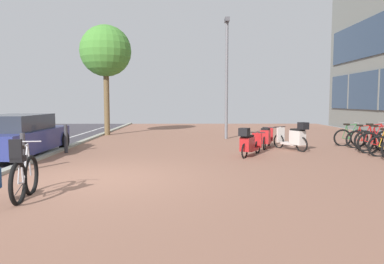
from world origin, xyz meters
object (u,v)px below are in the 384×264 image
at_px(parked_car_near, 17,136).
at_px(bicycle_rack_05, 364,139).
at_px(bicycle_foreground, 22,176).
at_px(lamp_post, 227,72).
at_px(bollard_near, 23,152).
at_px(bicycle_rack_04, 375,140).
at_px(bollard_far, 66,139).
at_px(scooter_near, 249,143).
at_px(bicycle_rack_03, 380,143).
at_px(street_tree, 106,52).
at_px(bicycle_rack_06, 351,137).
at_px(scooter_far, 266,137).
at_px(scooter_mid, 294,137).

bearing_deg(parked_car_near, bicycle_rack_05, 8.37).
bearing_deg(bicycle_foreground, parked_car_near, 115.71).
height_order(lamp_post, bollard_near, lamp_post).
bearing_deg(bicycle_rack_04, bollard_far, -178.05).
height_order(bicycle_foreground, scooter_near, bicycle_foreground).
height_order(bicycle_rack_03, scooter_near, bicycle_rack_03).
bearing_deg(street_tree, bicycle_rack_04, -29.70).
bearing_deg(bicycle_rack_05, bollard_near, -158.28).
height_order(street_tree, bollard_near, street_tree).
xyz_separation_m(scooter_near, bollard_near, (-5.99, -2.26, 0.04)).
bearing_deg(bicycle_rack_04, bicycle_rack_03, -104.75).
bearing_deg(lamp_post, scooter_near, -88.47).
xyz_separation_m(bicycle_rack_06, parked_car_near, (-11.66, -2.43, 0.30)).
distance_m(scooter_near, scooter_far, 2.22).
bearing_deg(lamp_post, bicycle_rack_06, -31.74).
bearing_deg(street_tree, bollard_near, -89.68).
bearing_deg(lamp_post, bollard_near, -127.25).
height_order(bicycle_rack_04, bollard_near, bicycle_rack_04).
bearing_deg(bicycle_rack_06, lamp_post, 148.26).
xyz_separation_m(scooter_near, lamp_post, (-0.14, 5.43, 2.63)).
distance_m(street_tree, bollard_near, 10.29).
bearing_deg(bollard_near, scooter_near, 20.65).
xyz_separation_m(parked_car_near, bollard_near, (1.28, -2.46, -0.16)).
bearing_deg(bollard_far, bicycle_rack_03, -1.80).
relative_size(bicycle_rack_06, bollard_near, 1.39).
bearing_deg(street_tree, bicycle_rack_03, -32.86).
bearing_deg(scooter_mid, parked_car_near, -172.55).
relative_size(bicycle_rack_04, lamp_post, 0.26).
height_order(scooter_mid, street_tree, street_tree).
distance_m(scooter_mid, street_tree, 10.54).
distance_m(bicycle_foreground, parked_car_near, 5.66).
relative_size(bicycle_foreground, bicycle_rack_05, 1.14).
xyz_separation_m(bicycle_rack_04, scooter_near, (-4.59, -1.26, 0.06)).
bearing_deg(scooter_mid, bicycle_rack_04, -2.78).
relative_size(scooter_near, scooter_mid, 0.99).
distance_m(scooter_far, parked_car_near, 8.44).
height_order(bicycle_rack_06, bollard_far, bollard_far).
distance_m(scooter_far, street_tree, 9.60).
xyz_separation_m(bicycle_foreground, street_tree, (-1.22, 12.22, 3.82)).
distance_m(bicycle_rack_05, scooter_far, 3.60).
distance_m(bollard_near, bollard_far, 3.16).
xyz_separation_m(parked_car_near, street_tree, (1.23, 7.12, 3.59)).
height_order(bicycle_foreground, lamp_post, lamp_post).
relative_size(bicycle_rack_04, bicycle_rack_05, 1.16).
height_order(bicycle_foreground, scooter_mid, bicycle_foreground).
height_order(bicycle_foreground, scooter_far, bicycle_foreground).
xyz_separation_m(scooter_near, street_tree, (-6.05, 7.33, 3.79)).
bearing_deg(bicycle_rack_05, bicycle_rack_04, -87.55).
bearing_deg(lamp_post, scooter_far, -72.07).
distance_m(bicycle_rack_06, scooter_near, 5.11).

